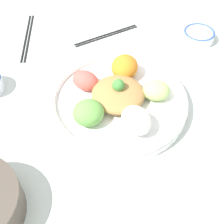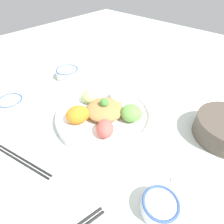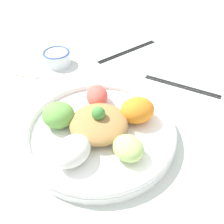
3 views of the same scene
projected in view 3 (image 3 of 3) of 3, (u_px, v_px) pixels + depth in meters
name	position (u px, v px, depth m)	size (l,w,h in m)	color
ground_plane	(83.00, 140.00, 0.61)	(2.40, 2.40, 0.00)	silver
salad_platter	(99.00, 128.00, 0.60)	(0.35, 0.35, 0.09)	white
sauce_bowl_red	(57.00, 57.00, 0.84)	(0.09, 0.09, 0.04)	white
chopsticks_pair_near	(127.00, 51.00, 0.91)	(0.07, 0.25, 0.01)	black
chopsticks_pair_far	(182.00, 86.00, 0.76)	(0.22, 0.07, 0.01)	black
serving_spoon_main	(13.00, 73.00, 0.81)	(0.13, 0.08, 0.01)	beige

